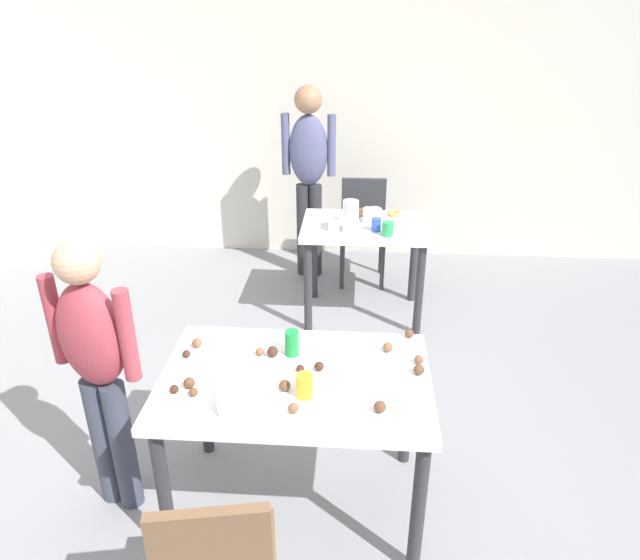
{
  "coord_description": "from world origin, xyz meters",
  "views": [
    {
      "loc": [
        0.25,
        -2.12,
        2.24
      ],
      "look_at": [
        0.06,
        0.63,
        0.9
      ],
      "focal_mm": 32.55,
      "sensor_mm": 36.0,
      "label": 1
    }
  ],
  "objects_px": {
    "soda_can": "(292,343)",
    "pitcher_far": "(351,216)",
    "mixing_bowl": "(243,401)",
    "person_adult_far": "(309,166)",
    "dining_table_far": "(365,241)",
    "chair_far_table": "(363,224)",
    "dining_table_near": "(297,395)",
    "person_girl_near": "(96,360)"
  },
  "relations": [
    {
      "from": "mixing_bowl",
      "to": "pitcher_far",
      "type": "relative_size",
      "value": 0.94
    },
    {
      "from": "dining_table_far",
      "to": "chair_far_table",
      "type": "bearing_deg",
      "value": 90.78
    },
    {
      "from": "person_adult_far",
      "to": "pitcher_far",
      "type": "relative_size",
      "value": 7.09
    },
    {
      "from": "person_adult_far",
      "to": "mixing_bowl",
      "type": "height_order",
      "value": "person_adult_far"
    },
    {
      "from": "pitcher_far",
      "to": "chair_far_table",
      "type": "bearing_deg",
      "value": 83.45
    },
    {
      "from": "dining_table_near",
      "to": "person_girl_near",
      "type": "height_order",
      "value": "person_girl_near"
    },
    {
      "from": "dining_table_far",
      "to": "person_adult_far",
      "type": "height_order",
      "value": "person_adult_far"
    },
    {
      "from": "dining_table_near",
      "to": "mixing_bowl",
      "type": "height_order",
      "value": "mixing_bowl"
    },
    {
      "from": "dining_table_far",
      "to": "pitcher_far",
      "type": "bearing_deg",
      "value": -123.46
    },
    {
      "from": "chair_far_table",
      "to": "person_girl_near",
      "type": "relative_size",
      "value": 0.63
    },
    {
      "from": "soda_can",
      "to": "pitcher_far",
      "type": "bearing_deg",
      "value": 81.62
    },
    {
      "from": "mixing_bowl",
      "to": "soda_can",
      "type": "distance_m",
      "value": 0.43
    },
    {
      "from": "chair_far_table",
      "to": "mixing_bowl",
      "type": "xyz_separation_m",
      "value": [
        -0.48,
        -2.84,
        0.29
      ]
    },
    {
      "from": "dining_table_near",
      "to": "mixing_bowl",
      "type": "bearing_deg",
      "value": -129.98
    },
    {
      "from": "soda_can",
      "to": "person_adult_far",
      "type": "bearing_deg",
      "value": 93.14
    },
    {
      "from": "person_adult_far",
      "to": "mixing_bowl",
      "type": "xyz_separation_m",
      "value": [
        -0.02,
        -2.87,
        -0.21
      ]
    },
    {
      "from": "soda_can",
      "to": "mixing_bowl",
      "type": "bearing_deg",
      "value": -110.7
    },
    {
      "from": "chair_far_table",
      "to": "person_girl_near",
      "type": "distance_m",
      "value": 2.92
    },
    {
      "from": "dining_table_far",
      "to": "mixing_bowl",
      "type": "distance_m",
      "value": 2.22
    },
    {
      "from": "person_adult_far",
      "to": "pitcher_far",
      "type": "height_order",
      "value": "person_adult_far"
    },
    {
      "from": "soda_can",
      "to": "chair_far_table",
      "type": "bearing_deg",
      "value": 82.25
    },
    {
      "from": "person_girl_near",
      "to": "mixing_bowl",
      "type": "bearing_deg",
      "value": -15.43
    },
    {
      "from": "dining_table_far",
      "to": "pitcher_far",
      "type": "height_order",
      "value": "pitcher_far"
    },
    {
      "from": "dining_table_near",
      "to": "dining_table_far",
      "type": "relative_size",
      "value": 1.28
    },
    {
      "from": "dining_table_near",
      "to": "dining_table_far",
      "type": "xyz_separation_m",
      "value": [
        0.3,
        1.93,
        -0.03
      ]
    },
    {
      "from": "dining_table_near",
      "to": "soda_can",
      "type": "bearing_deg",
      "value": 102.34
    },
    {
      "from": "person_girl_near",
      "to": "person_adult_far",
      "type": "relative_size",
      "value": 0.85
    },
    {
      "from": "dining_table_far",
      "to": "chair_far_table",
      "type": "height_order",
      "value": "chair_far_table"
    },
    {
      "from": "person_adult_far",
      "to": "soda_can",
      "type": "xyz_separation_m",
      "value": [
        0.14,
        -2.47,
        -0.18
      ]
    },
    {
      "from": "soda_can",
      "to": "pitcher_far",
      "type": "height_order",
      "value": "pitcher_far"
    },
    {
      "from": "dining_table_near",
      "to": "chair_far_table",
      "type": "distance_m",
      "value": 2.64
    },
    {
      "from": "soda_can",
      "to": "pitcher_far",
      "type": "relative_size",
      "value": 0.53
    },
    {
      "from": "person_adult_far",
      "to": "pitcher_far",
      "type": "bearing_deg",
      "value": -67.0
    },
    {
      "from": "person_adult_far",
      "to": "soda_can",
      "type": "distance_m",
      "value": 2.48
    },
    {
      "from": "dining_table_far",
      "to": "soda_can",
      "type": "distance_m",
      "value": 1.8
    },
    {
      "from": "chair_far_table",
      "to": "mixing_bowl",
      "type": "relative_size",
      "value": 4.01
    },
    {
      "from": "dining_table_near",
      "to": "soda_can",
      "type": "relative_size",
      "value": 9.72
    },
    {
      "from": "chair_far_table",
      "to": "pitcher_far",
      "type": "relative_size",
      "value": 3.77
    },
    {
      "from": "dining_table_far",
      "to": "mixing_bowl",
      "type": "height_order",
      "value": "mixing_bowl"
    },
    {
      "from": "mixing_bowl",
      "to": "person_adult_far",
      "type": "bearing_deg",
      "value": 89.67
    },
    {
      "from": "dining_table_near",
      "to": "person_adult_far",
      "type": "bearing_deg",
      "value": 93.76
    },
    {
      "from": "dining_table_far",
      "to": "person_girl_near",
      "type": "distance_m",
      "value": 2.3
    }
  ]
}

